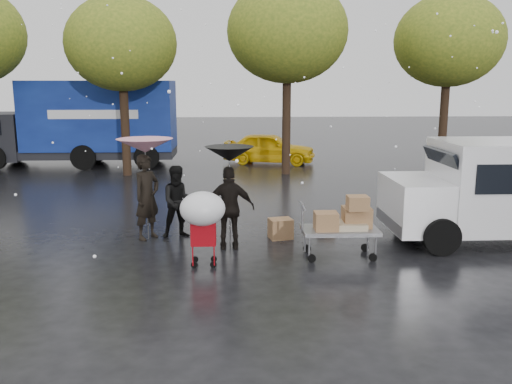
{
  "coord_description": "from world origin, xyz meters",
  "views": [
    {
      "loc": [
        0.39,
        -10.34,
        3.42
      ],
      "look_at": [
        0.93,
        1.0,
        1.12
      ],
      "focal_mm": 38.0,
      "sensor_mm": 36.0,
      "label": 1
    }
  ],
  "objects_px": {
    "person_pink": "(147,197)",
    "person_black": "(230,208)",
    "vendor_cart": "(344,222)",
    "yellow_taxi": "(269,148)",
    "white_van": "(509,189)",
    "shopping_cart": "(203,213)",
    "blue_truck": "(81,123)"
  },
  "relations": [
    {
      "from": "person_pink",
      "to": "person_black",
      "type": "xyz_separation_m",
      "value": [
        1.83,
        -0.85,
        -0.08
      ]
    },
    {
      "from": "vendor_cart",
      "to": "yellow_taxi",
      "type": "relative_size",
      "value": 0.39
    },
    {
      "from": "vendor_cart",
      "to": "yellow_taxi",
      "type": "xyz_separation_m",
      "value": [
        -0.56,
        12.82,
        -0.06
      ]
    },
    {
      "from": "person_black",
      "to": "yellow_taxi",
      "type": "relative_size",
      "value": 0.45
    },
    {
      "from": "white_van",
      "to": "yellow_taxi",
      "type": "bearing_deg",
      "value": 110.26
    },
    {
      "from": "shopping_cart",
      "to": "white_van",
      "type": "bearing_deg",
      "value": 13.11
    },
    {
      "from": "person_pink",
      "to": "vendor_cart",
      "type": "relative_size",
      "value": 1.24
    },
    {
      "from": "vendor_cart",
      "to": "yellow_taxi",
      "type": "height_order",
      "value": "yellow_taxi"
    },
    {
      "from": "person_pink",
      "to": "white_van",
      "type": "relative_size",
      "value": 0.39
    },
    {
      "from": "vendor_cart",
      "to": "white_van",
      "type": "distance_m",
      "value": 3.96
    },
    {
      "from": "white_van",
      "to": "blue_truck",
      "type": "height_order",
      "value": "blue_truck"
    },
    {
      "from": "vendor_cart",
      "to": "yellow_taxi",
      "type": "bearing_deg",
      "value": 92.5
    },
    {
      "from": "shopping_cart",
      "to": "blue_truck",
      "type": "distance_m",
      "value": 14.32
    },
    {
      "from": "person_black",
      "to": "shopping_cart",
      "type": "height_order",
      "value": "person_black"
    },
    {
      "from": "person_pink",
      "to": "vendor_cart",
      "type": "height_order",
      "value": "person_pink"
    },
    {
      "from": "shopping_cart",
      "to": "yellow_taxi",
      "type": "relative_size",
      "value": 0.38
    },
    {
      "from": "shopping_cart",
      "to": "blue_truck",
      "type": "relative_size",
      "value": 0.18
    },
    {
      "from": "person_pink",
      "to": "blue_truck",
      "type": "height_order",
      "value": "blue_truck"
    },
    {
      "from": "person_pink",
      "to": "vendor_cart",
      "type": "bearing_deg",
      "value": -72.73
    },
    {
      "from": "shopping_cart",
      "to": "yellow_taxi",
      "type": "distance_m",
      "value": 13.54
    },
    {
      "from": "yellow_taxi",
      "to": "shopping_cart",
      "type": "bearing_deg",
      "value": -176.68
    },
    {
      "from": "person_black",
      "to": "white_van",
      "type": "bearing_deg",
      "value": -177.68
    },
    {
      "from": "person_pink",
      "to": "yellow_taxi",
      "type": "height_order",
      "value": "person_pink"
    },
    {
      "from": "person_black",
      "to": "blue_truck",
      "type": "height_order",
      "value": "blue_truck"
    },
    {
      "from": "person_black",
      "to": "shopping_cart",
      "type": "bearing_deg",
      "value": 66.07
    },
    {
      "from": "vendor_cart",
      "to": "shopping_cart",
      "type": "distance_m",
      "value": 2.83
    },
    {
      "from": "person_pink",
      "to": "yellow_taxi",
      "type": "bearing_deg",
      "value": 20.14
    },
    {
      "from": "vendor_cart",
      "to": "white_van",
      "type": "height_order",
      "value": "white_van"
    },
    {
      "from": "person_black",
      "to": "vendor_cart",
      "type": "relative_size",
      "value": 1.15
    },
    {
      "from": "vendor_cart",
      "to": "blue_truck",
      "type": "height_order",
      "value": "blue_truck"
    },
    {
      "from": "white_van",
      "to": "blue_truck",
      "type": "distance_m",
      "value": 16.87
    },
    {
      "from": "person_pink",
      "to": "vendor_cart",
      "type": "xyz_separation_m",
      "value": [
        4.09,
        -1.5,
        -0.22
      ]
    }
  ]
}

